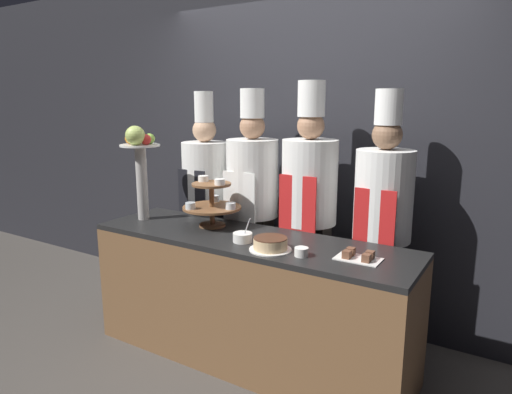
{
  "coord_description": "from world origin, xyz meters",
  "views": [
    {
      "loc": [
        1.54,
        -2.09,
        1.74
      ],
      "look_at": [
        0.0,
        0.41,
        1.12
      ],
      "focal_mm": 32.0,
      "sensor_mm": 36.0,
      "label": 1
    }
  ],
  "objects_px": {
    "fruit_pedestal": "(139,155)",
    "cake_square_tray": "(358,256)",
    "tiered_stand": "(212,202)",
    "chef_left": "(206,196)",
    "serving_bowl_near": "(243,237)",
    "chef_right": "(382,218)",
    "cup_white": "(301,252)",
    "chef_center_right": "(309,203)",
    "chef_center_left": "(252,199)",
    "cake_round": "(270,244)"
  },
  "relations": [
    {
      "from": "fruit_pedestal",
      "to": "cake_square_tray",
      "type": "distance_m",
      "value": 1.73
    },
    {
      "from": "tiered_stand",
      "to": "chef_left",
      "type": "xyz_separation_m",
      "value": [
        -0.37,
        0.41,
        -0.07
      ]
    },
    {
      "from": "cake_square_tray",
      "to": "serving_bowl_near",
      "type": "height_order",
      "value": "serving_bowl_near"
    },
    {
      "from": "fruit_pedestal",
      "to": "chef_right",
      "type": "xyz_separation_m",
      "value": [
        1.64,
        0.53,
        -0.36
      ]
    },
    {
      "from": "tiered_stand",
      "to": "cake_square_tray",
      "type": "relative_size",
      "value": 1.64
    },
    {
      "from": "tiered_stand",
      "to": "cake_square_tray",
      "type": "height_order",
      "value": "tiered_stand"
    },
    {
      "from": "fruit_pedestal",
      "to": "cup_white",
      "type": "relative_size",
      "value": 8.67
    },
    {
      "from": "chef_center_right",
      "to": "tiered_stand",
      "type": "bearing_deg",
      "value": -143.88
    },
    {
      "from": "fruit_pedestal",
      "to": "cake_square_tray",
      "type": "relative_size",
      "value": 2.79
    },
    {
      "from": "chef_center_left",
      "to": "tiered_stand",
      "type": "bearing_deg",
      "value": -101.21
    },
    {
      "from": "tiered_stand",
      "to": "chef_right",
      "type": "distance_m",
      "value": 1.16
    },
    {
      "from": "cake_round",
      "to": "serving_bowl_near",
      "type": "bearing_deg",
      "value": 167.48
    },
    {
      "from": "chef_center_left",
      "to": "chef_center_right",
      "type": "xyz_separation_m",
      "value": [
        0.48,
        0.0,
        0.02
      ]
    },
    {
      "from": "cup_white",
      "to": "chef_center_right",
      "type": "xyz_separation_m",
      "value": [
        -0.26,
        0.65,
        0.13
      ]
    },
    {
      "from": "cake_square_tray",
      "to": "chef_center_right",
      "type": "xyz_separation_m",
      "value": [
        -0.56,
        0.53,
        0.14
      ]
    },
    {
      "from": "cake_round",
      "to": "serving_bowl_near",
      "type": "xyz_separation_m",
      "value": [
        -0.23,
        0.05,
        -0.01
      ]
    },
    {
      "from": "cake_round",
      "to": "cake_square_tray",
      "type": "distance_m",
      "value": 0.51
    },
    {
      "from": "cake_round",
      "to": "cup_white",
      "type": "relative_size",
      "value": 3.16
    },
    {
      "from": "chef_center_left",
      "to": "chef_center_right",
      "type": "height_order",
      "value": "chef_center_right"
    },
    {
      "from": "cake_round",
      "to": "chef_center_right",
      "type": "xyz_separation_m",
      "value": [
        -0.06,
        0.65,
        0.12
      ]
    },
    {
      "from": "tiered_stand",
      "to": "cup_white",
      "type": "xyz_separation_m",
      "value": [
        0.82,
        -0.24,
        -0.15
      ]
    },
    {
      "from": "fruit_pedestal",
      "to": "chef_center_left",
      "type": "height_order",
      "value": "chef_center_left"
    },
    {
      "from": "cake_square_tray",
      "to": "chef_left",
      "type": "height_order",
      "value": "chef_left"
    },
    {
      "from": "cup_white",
      "to": "chef_right",
      "type": "xyz_separation_m",
      "value": [
        0.27,
        0.65,
        0.1
      ]
    },
    {
      "from": "cup_white",
      "to": "chef_left",
      "type": "relative_size",
      "value": 0.04
    },
    {
      "from": "fruit_pedestal",
      "to": "tiered_stand",
      "type": "bearing_deg",
      "value": 12.83
    },
    {
      "from": "fruit_pedestal",
      "to": "serving_bowl_near",
      "type": "height_order",
      "value": "fruit_pedestal"
    },
    {
      "from": "chef_left",
      "to": "chef_right",
      "type": "xyz_separation_m",
      "value": [
        1.46,
        -0.0,
        0.01
      ]
    },
    {
      "from": "chef_left",
      "to": "tiered_stand",
      "type": "bearing_deg",
      "value": -47.63
    },
    {
      "from": "chef_left",
      "to": "serving_bowl_near",
      "type": "bearing_deg",
      "value": -38.43
    },
    {
      "from": "chef_center_right",
      "to": "chef_center_left",
      "type": "bearing_deg",
      "value": -180.0
    },
    {
      "from": "tiered_stand",
      "to": "chef_right",
      "type": "xyz_separation_m",
      "value": [
        1.09,
        0.41,
        -0.05
      ]
    },
    {
      "from": "cake_square_tray",
      "to": "chef_center_left",
      "type": "height_order",
      "value": "chef_center_left"
    },
    {
      "from": "cup_white",
      "to": "chef_center_left",
      "type": "distance_m",
      "value": 0.99
    },
    {
      "from": "cake_round",
      "to": "chef_left",
      "type": "distance_m",
      "value": 1.18
    },
    {
      "from": "cake_square_tray",
      "to": "chef_center_left",
      "type": "xyz_separation_m",
      "value": [
        -1.03,
        0.53,
        0.11
      ]
    },
    {
      "from": "chef_center_left",
      "to": "chef_right",
      "type": "height_order",
      "value": "chef_center_left"
    },
    {
      "from": "fruit_pedestal",
      "to": "cup_white",
      "type": "bearing_deg",
      "value": -4.83
    },
    {
      "from": "cake_round",
      "to": "chef_center_right",
      "type": "bearing_deg",
      "value": 95.13
    },
    {
      "from": "chef_right",
      "to": "chef_center_right",
      "type": "bearing_deg",
      "value": 180.0
    },
    {
      "from": "chef_center_left",
      "to": "chef_right",
      "type": "distance_m",
      "value": 1.01
    },
    {
      "from": "chef_center_right",
      "to": "chef_left",
      "type": "bearing_deg",
      "value": 180.0
    },
    {
      "from": "serving_bowl_near",
      "to": "chef_center_right",
      "type": "xyz_separation_m",
      "value": [
        0.17,
        0.6,
        0.12
      ]
    },
    {
      "from": "cup_white",
      "to": "serving_bowl_near",
      "type": "height_order",
      "value": "serving_bowl_near"
    },
    {
      "from": "serving_bowl_near",
      "to": "chef_center_left",
      "type": "bearing_deg",
      "value": 116.9
    },
    {
      "from": "fruit_pedestal",
      "to": "chef_center_right",
      "type": "bearing_deg",
      "value": 25.6
    },
    {
      "from": "fruit_pedestal",
      "to": "cake_round",
      "type": "height_order",
      "value": "fruit_pedestal"
    },
    {
      "from": "cake_round",
      "to": "chef_left",
      "type": "xyz_separation_m",
      "value": [
        -0.99,
        0.65,
        0.07
      ]
    },
    {
      "from": "cup_white",
      "to": "cake_square_tray",
      "type": "xyz_separation_m",
      "value": [
        0.3,
        0.12,
        -0.01
      ]
    },
    {
      "from": "cake_round",
      "to": "chef_center_left",
      "type": "distance_m",
      "value": 0.85
    }
  ]
}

